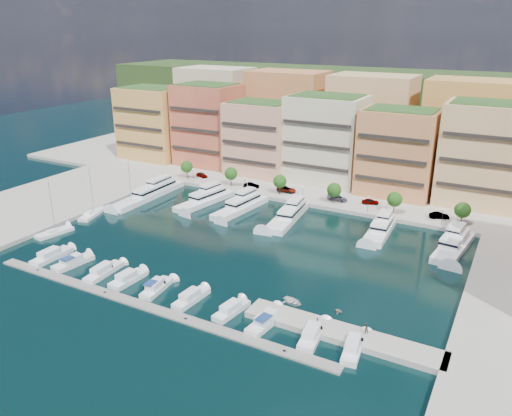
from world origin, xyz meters
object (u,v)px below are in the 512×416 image
at_px(tree_5, 463,210).
at_px(cruiser_1, 73,262).
at_px(yacht_0, 151,193).
at_px(lamppost_1, 245,182).
at_px(cruiser_4, 157,288).
at_px(car_1, 251,185).
at_px(tender_1, 339,311).
at_px(tender_3, 390,337).
at_px(sailboat_2, 131,204).
at_px(cruiser_9, 353,347).
at_px(yacht_5, 381,229).
at_px(tender_0, 293,301).
at_px(person_1, 366,328).
at_px(yacht_6, 454,244).
at_px(car_2, 286,189).
at_px(tree_3, 334,190).
at_px(lamppost_0, 193,173).
at_px(cruiser_8, 312,335).
at_px(yacht_1, 206,199).
at_px(cruiser_6, 231,310).
at_px(lamppost_3, 368,202).
at_px(cruiser_7, 267,321).
at_px(cruiser_0, 51,256).
at_px(sailboat_0, 54,233).
at_px(cruiser_5, 191,298).
at_px(car_5, 439,216).
at_px(car_0, 202,175).
at_px(car_3, 337,198).
at_px(lamppost_4, 443,214).
at_px(cruiser_2, 104,272).
at_px(cruiser_3, 128,279).
at_px(sailboat_1, 92,214).
at_px(car_4, 370,201).
at_px(yacht_2, 242,205).
at_px(tree_4, 395,199).
at_px(tree_1, 231,174).
at_px(tree_2, 280,181).

bearing_deg(tree_5, cruiser_1, -138.69).
bearing_deg(yacht_0, lamppost_1, 33.31).
relative_size(cruiser_4, car_1, 1.80).
bearing_deg(tender_1, tender_3, -91.43).
bearing_deg(sailboat_2, car_1, 49.47).
relative_size(yacht_0, cruiser_9, 3.07).
bearing_deg(yacht_5, sailboat_2, -168.44).
xyz_separation_m(yacht_0, tender_1, (67.57, -32.28, -0.83)).
xyz_separation_m(tender_0, person_1, (14.23, -4.12, 1.49)).
relative_size(yacht_6, car_2, 3.39).
relative_size(tree_3, lamppost_0, 1.35).
bearing_deg(car_2, cruiser_8, -148.66).
height_order(yacht_1, cruiser_9, yacht_1).
distance_m(car_1, car_2, 10.76).
distance_m(tree_3, yacht_5, 20.38).
relative_size(tree_5, cruiser_6, 0.71).
bearing_deg(lamppost_1, cruiser_6, -62.18).
relative_size(tree_5, tender_3, 4.03).
bearing_deg(car_2, lamppost_3, -98.59).
distance_m(yacht_0, cruiser_7, 71.52).
height_order(lamppost_0, yacht_0, yacht_0).
xyz_separation_m(cruiser_0, sailboat_0, (-9.89, 9.17, -0.23)).
relative_size(cruiser_0, person_1, 5.24).
height_order(cruiser_5, tender_1, cruiser_5).
height_order(lamppost_3, car_5, lamppost_3).
bearing_deg(yacht_1, car_2, 45.11).
bearing_deg(tree_3, car_0, 175.79).
bearing_deg(car_3, yacht_1, 117.45).
xyz_separation_m(cruiser_0, cruiser_1, (6.33, -0.01, 0.02)).
bearing_deg(lamppost_4, lamppost_0, 180.00).
height_order(car_3, car_5, car_3).
bearing_deg(cruiser_1, cruiser_2, 0.08).
bearing_deg(car_5, yacht_0, 83.25).
distance_m(yacht_6, cruiser_9, 45.72).
height_order(lamppost_1, cruiser_3, lamppost_1).
relative_size(tender_0, person_1, 2.15).
bearing_deg(cruiser_3, yacht_1, 105.25).
height_order(cruiser_2, cruiser_7, cruiser_7).
bearing_deg(yacht_6, tender_1, -109.93).
distance_m(sailboat_1, car_4, 72.49).
xyz_separation_m(sailboat_1, tender_0, (62.98, -14.43, 0.09)).
distance_m(yacht_1, tender_1, 61.99).
bearing_deg(yacht_2, cruiser_1, -107.21).
bearing_deg(cruiser_7, tree_4, 84.32).
distance_m(lamppost_3, cruiser_1, 71.22).
relative_size(sailboat_0, car_4, 2.96).
height_order(tree_1, tree_5, same).
distance_m(yacht_0, yacht_5, 64.49).
bearing_deg(tree_2, car_0, 173.46).
bearing_deg(car_2, person_1, -141.93).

